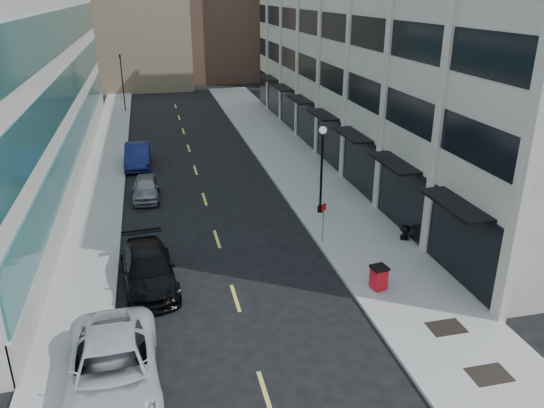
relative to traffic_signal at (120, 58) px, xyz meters
name	(u,v)px	position (x,y,z in m)	size (l,w,h in m)	color
sidewalk_right	(317,189)	(13.00, -28.00, -5.64)	(5.00, 80.00, 0.15)	gray
sidewalk_left	(98,207)	(-1.00, -28.00, -5.64)	(3.00, 80.00, 0.15)	gray
building_right	(412,38)	(22.44, -21.01, 3.28)	(15.30, 46.50, 18.25)	beige
skyline_tan_far	(64,0)	(-8.50, 30.00, 5.28)	(12.00, 14.00, 22.00)	#7C6A51
skyline_stone	(292,8)	(23.50, 18.00, 4.28)	(10.00, 14.00, 20.00)	beige
grate_mid	(489,375)	(13.10, -47.00, -5.56)	(1.40, 1.00, 0.01)	black
grate_far	(446,327)	(13.10, -44.20, -5.56)	(1.40, 1.00, 0.01)	black
road_centerline	(210,217)	(5.50, -31.00, -5.71)	(0.15, 68.20, 0.01)	#D8CC4C
traffic_signal	(120,58)	(0.00, 0.00, 0.00)	(0.66, 0.66, 6.98)	black
car_white_van	(113,370)	(0.70, -44.80, -4.82)	(2.97, 6.44, 1.79)	silver
car_black_pickup	(148,269)	(1.93, -38.05, -4.91)	(2.25, 5.55, 1.61)	black
car_silver_sedan	(146,188)	(1.94, -27.00, -5.02)	(1.64, 4.07, 1.39)	gray
car_blue_sedan	(138,155)	(1.41, -20.00, -4.88)	(1.78, 5.11, 1.68)	#161952
trash_bin	(379,277)	(11.70, -40.87, -4.98)	(0.76, 0.80, 1.08)	red
lamppost	(322,162)	(11.90, -32.00, -2.47)	(0.44, 0.44, 5.28)	black
sign_post	(323,215)	(10.80, -35.83, -4.10)	(0.26, 0.12, 2.26)	slate
urn_planter	(405,231)	(15.10, -36.51, -5.10)	(0.56, 0.56, 0.77)	black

